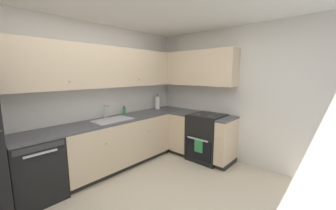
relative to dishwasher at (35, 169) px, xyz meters
The scene contains 14 objects.
wall_back 1.24m from the dishwasher, 20.69° to the left, with size 4.21×0.05×2.52m, color silver.
wall_right 3.36m from the dishwasher, 25.46° to the right, with size 0.05×3.50×2.52m, color silver.
dishwasher is the anchor object (origin of this frame).
lower_cabinets_back 1.31m from the dishwasher, ahead, with size 2.01×0.62×0.85m.
countertop_back 1.38m from the dishwasher, ahead, with size 3.22×0.60×0.04m, color #4C4C51.
lower_cabinets_right 2.74m from the dishwasher, 16.95° to the right, with size 0.62×1.23×0.85m.
countertop_right 2.77m from the dishwasher, 16.97° to the right, with size 0.60×1.23×0.03m.
oven_range 2.83m from the dishwasher, 21.26° to the right, with size 0.68×0.62×1.04m.
upper_cabinets_back 1.78m from the dishwasher, ahead, with size 2.90×0.34×0.68m.
upper_cabinets_right 3.13m from the dishwasher, 12.10° to the right, with size 0.32×1.78×0.68m.
sink 1.24m from the dishwasher, ahead, with size 0.64×0.40×0.10m.
faucet 1.33m from the dishwasher, ahead, with size 0.07×0.16×0.24m.
soap_bottle 1.67m from the dishwasher, ahead, with size 0.06×0.06×0.17m.
paper_towel_roll 2.53m from the dishwasher, ahead, with size 0.11×0.11×0.34m.
Camera 1 is at (-1.53, -1.55, 1.68)m, focal length 21.29 mm.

